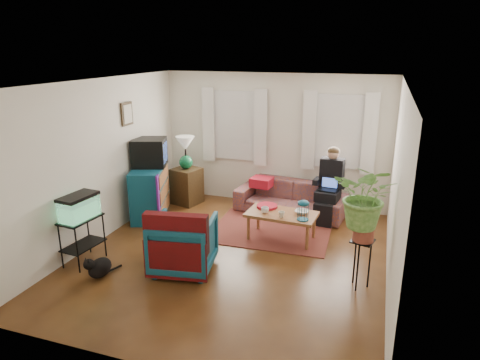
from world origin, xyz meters
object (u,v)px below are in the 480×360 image
(dresser, at_px, (150,192))
(sofa, at_px, (290,193))
(armchair, at_px, (184,241))
(coffee_table, at_px, (281,226))
(plant_stand, at_px, (360,264))
(aquarium_stand, at_px, (83,241))
(side_table, at_px, (187,186))

(dresser, bearing_deg, sofa, 3.33)
(armchair, distance_m, coffee_table, 1.79)
(sofa, relative_size, dresser, 1.94)
(coffee_table, bearing_deg, plant_stand, -36.41)
(aquarium_stand, distance_m, coffee_table, 3.09)
(armchair, xyz_separation_m, coffee_table, (1.09, 1.41, -0.20))
(plant_stand, bearing_deg, sofa, 121.61)
(coffee_table, bearing_deg, aquarium_stand, -142.78)
(armchair, height_order, coffee_table, armchair)
(aquarium_stand, bearing_deg, sofa, 55.70)
(plant_stand, bearing_deg, dresser, 161.20)
(coffee_table, height_order, plant_stand, plant_stand)
(sofa, height_order, plant_stand, sofa)
(aquarium_stand, relative_size, armchair, 0.81)
(side_table, height_order, coffee_table, side_table)
(dresser, height_order, aquarium_stand, dresser)
(armchair, bearing_deg, aquarium_stand, 1.42)
(dresser, bearing_deg, plant_stand, -37.99)
(side_table, distance_m, dresser, 0.95)
(sofa, bearing_deg, dresser, -150.67)
(dresser, xyz_separation_m, armchair, (1.48, -1.62, -0.05))
(sofa, bearing_deg, armchair, -103.50)
(dresser, bearing_deg, side_table, 49.70)
(sofa, relative_size, plant_stand, 3.04)
(side_table, distance_m, coffee_table, 2.48)
(plant_stand, bearing_deg, coffee_table, 139.83)
(dresser, relative_size, coffee_table, 0.94)
(side_table, xyz_separation_m, aquarium_stand, (-0.35, -2.79, -0.02))
(dresser, distance_m, armchair, 2.19)
(dresser, distance_m, aquarium_stand, 1.91)
(aquarium_stand, xyz_separation_m, coffee_table, (2.58, 1.70, -0.11))
(sofa, bearing_deg, coffee_table, -77.77)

